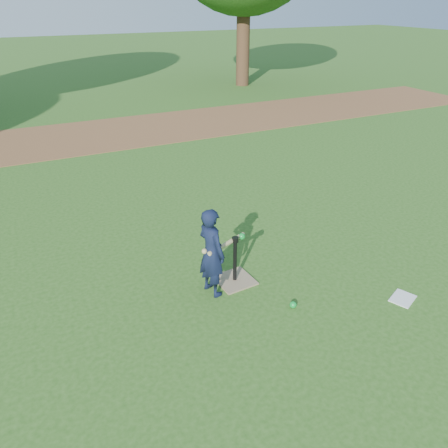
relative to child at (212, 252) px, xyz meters
name	(u,v)px	position (x,y,z in m)	size (l,w,h in m)	color
ground	(236,301)	(0.17, -0.28, -0.54)	(80.00, 80.00, 0.00)	#285116
dirt_strip	(99,135)	(0.17, 7.22, -0.54)	(24.00, 3.00, 0.01)	brown
child	(212,252)	(0.00, 0.00, 0.00)	(0.40, 0.26, 1.08)	black
wiffle_ball_ground	(293,305)	(0.69, -0.68, -0.50)	(0.08, 0.08, 0.08)	#0C8D2D
clipboard	(403,298)	(1.92, -1.10, -0.54)	(0.30, 0.23, 0.01)	silver
batting_tee	(235,273)	(0.34, 0.07, -0.43)	(0.46, 0.46, 0.61)	#8C7659
swing_action	(228,243)	(0.24, 0.06, 0.03)	(0.62, 0.28, 0.08)	tan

